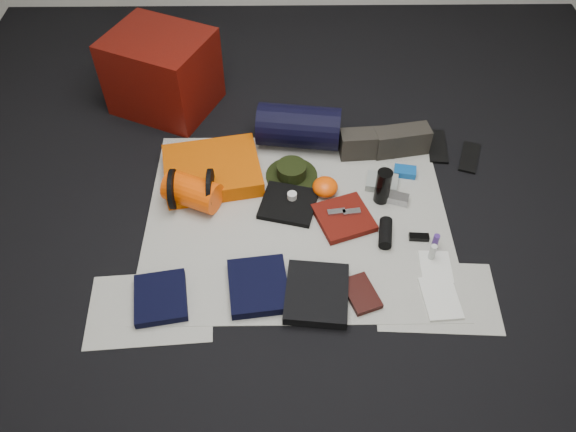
{
  "coord_description": "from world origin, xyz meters",
  "views": [
    {
      "loc": [
        -0.07,
        -1.96,
        2.27
      ],
      "look_at": [
        -0.05,
        -0.07,
        0.1
      ],
      "focal_mm": 35.0,
      "sensor_mm": 36.0,
      "label": 1
    }
  ],
  "objects_px": {
    "water_bottle": "(383,186)",
    "compact_camera": "(398,199)",
    "red_cabinet": "(162,72)",
    "paperback_book": "(361,294)",
    "navy_duffel": "(299,127)",
    "sleeping_pad": "(212,170)",
    "stuff_sack": "(192,192)"
  },
  "relations": [
    {
      "from": "water_bottle",
      "to": "compact_camera",
      "type": "height_order",
      "value": "water_bottle"
    },
    {
      "from": "sleeping_pad",
      "to": "navy_duffel",
      "type": "distance_m",
      "value": 0.57
    },
    {
      "from": "navy_duffel",
      "to": "water_bottle",
      "type": "relative_size",
      "value": 2.32
    },
    {
      "from": "red_cabinet",
      "to": "compact_camera",
      "type": "distance_m",
      "value": 1.64
    },
    {
      "from": "stuff_sack",
      "to": "red_cabinet",
      "type": "bearing_deg",
      "value": 106.16
    },
    {
      "from": "sleeping_pad",
      "to": "water_bottle",
      "type": "height_order",
      "value": "water_bottle"
    },
    {
      "from": "sleeping_pad",
      "to": "stuff_sack",
      "type": "bearing_deg",
      "value": -113.16
    },
    {
      "from": "navy_duffel",
      "to": "red_cabinet",
      "type": "bearing_deg",
      "value": 162.23
    },
    {
      "from": "sleeping_pad",
      "to": "compact_camera",
      "type": "xyz_separation_m",
      "value": [
        1.03,
        -0.21,
        -0.03
      ]
    },
    {
      "from": "compact_camera",
      "to": "navy_duffel",
      "type": "bearing_deg",
      "value": 155.42
    },
    {
      "from": "red_cabinet",
      "to": "stuff_sack",
      "type": "xyz_separation_m",
      "value": [
        0.25,
        -0.88,
        -0.15
      ]
    },
    {
      "from": "red_cabinet",
      "to": "paperback_book",
      "type": "xyz_separation_m",
      "value": [
        1.11,
        -1.49,
        -0.22
      ]
    },
    {
      "from": "navy_duffel",
      "to": "compact_camera",
      "type": "distance_m",
      "value": 0.73
    },
    {
      "from": "compact_camera",
      "to": "red_cabinet",
      "type": "bearing_deg",
      "value": 165.11
    },
    {
      "from": "sleeping_pad",
      "to": "paperback_book",
      "type": "relative_size",
      "value": 2.58
    },
    {
      "from": "sleeping_pad",
      "to": "water_bottle",
      "type": "distance_m",
      "value": 0.96
    },
    {
      "from": "water_bottle",
      "to": "navy_duffel",
      "type": "bearing_deg",
      "value": 132.94
    },
    {
      "from": "red_cabinet",
      "to": "compact_camera",
      "type": "relative_size",
      "value": 5.32
    },
    {
      "from": "compact_camera",
      "to": "paperback_book",
      "type": "relative_size",
      "value": 0.53
    },
    {
      "from": "sleeping_pad",
      "to": "paperback_book",
      "type": "bearing_deg",
      "value": -46.68
    },
    {
      "from": "red_cabinet",
      "to": "sleeping_pad",
      "type": "height_order",
      "value": "red_cabinet"
    },
    {
      "from": "navy_duffel",
      "to": "water_bottle",
      "type": "height_order",
      "value": "navy_duffel"
    },
    {
      "from": "red_cabinet",
      "to": "stuff_sack",
      "type": "height_order",
      "value": "red_cabinet"
    },
    {
      "from": "water_bottle",
      "to": "paperback_book",
      "type": "xyz_separation_m",
      "value": [
        -0.17,
        -0.62,
        -0.09
      ]
    },
    {
      "from": "red_cabinet",
      "to": "paperback_book",
      "type": "bearing_deg",
      "value": -28.47
    },
    {
      "from": "red_cabinet",
      "to": "compact_camera",
      "type": "height_order",
      "value": "red_cabinet"
    },
    {
      "from": "water_bottle",
      "to": "red_cabinet",
      "type": "bearing_deg",
      "value": 145.82
    },
    {
      "from": "navy_duffel",
      "to": "compact_camera",
      "type": "height_order",
      "value": "navy_duffel"
    },
    {
      "from": "compact_camera",
      "to": "stuff_sack",
      "type": "bearing_deg",
      "value": -162.3
    },
    {
      "from": "navy_duffel",
      "to": "compact_camera",
      "type": "relative_size",
      "value": 4.41
    },
    {
      "from": "sleeping_pad",
      "to": "compact_camera",
      "type": "height_order",
      "value": "sleeping_pad"
    },
    {
      "from": "red_cabinet",
      "to": "water_bottle",
      "type": "height_order",
      "value": "red_cabinet"
    }
  ]
}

